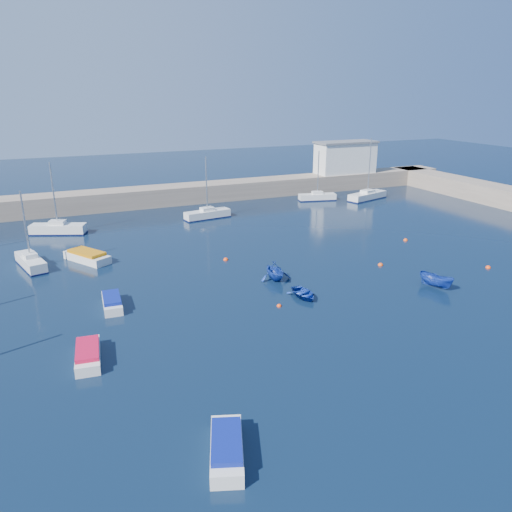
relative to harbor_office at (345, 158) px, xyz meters
name	(u,v)px	position (x,y,z in m)	size (l,w,h in m)	color
ground	(343,337)	(-30.00, -46.00, -5.10)	(220.00, 220.00, 0.00)	black
back_wall	(172,195)	(-30.00, 0.00, -3.80)	(96.00, 4.50, 2.60)	gray
right_arm	(469,189)	(14.00, -14.00, -3.80)	(4.50, 32.00, 2.60)	gray
harbor_office	(345,158)	(0.00, 0.00, 0.00)	(10.00, 4.00, 5.00)	silver
sailboat_3	(31,262)	(-49.47, -22.12, -4.52)	(2.87, 5.73, 7.38)	silver
sailboat_5	(58,229)	(-46.43, -10.75, -4.46)	(6.47, 4.00, 8.36)	silver
sailboat_6	(207,214)	(-28.07, -10.77, -4.51)	(6.25, 2.54, 8.03)	silver
sailboat_7	(317,197)	(-9.14, -6.72, -4.55)	(5.82, 2.79, 7.44)	silver
sailboat_8	(367,196)	(-1.74, -9.25, -4.51)	(7.39, 4.03, 9.25)	silver
motorboat_0	(88,354)	(-46.33, -42.25, -4.66)	(1.90, 4.28, 0.93)	silver
motorboat_1	(112,302)	(-43.76, -34.62, -4.66)	(1.60, 3.90, 0.94)	silver
motorboat_2	(87,256)	(-44.37, -22.37, -4.60)	(4.24, 5.36, 1.07)	silver
motorboat_3	(227,448)	(-41.39, -53.80, -4.64)	(2.80, 4.45, 0.98)	silver
dinghy_center	(304,294)	(-29.13, -38.84, -4.79)	(2.16, 3.02, 0.63)	#163498
dinghy_left	(275,271)	(-29.56, -34.28, -4.27)	(2.73, 3.16, 1.67)	#163498
dinghy_right	(436,281)	(-17.75, -41.52, -4.49)	(1.18, 3.14, 1.21)	#163498
buoy_0	(279,306)	(-31.76, -39.66, -5.10)	(0.40, 0.40, 0.40)	#F93F0D
buoy_1	(380,265)	(-18.57, -34.99, -5.10)	(0.51, 0.51, 0.51)	#E04510
buoy_2	(488,268)	(-9.64, -39.70, -5.10)	(0.49, 0.49, 0.49)	#F93F0D
buoy_3	(226,260)	(-31.72, -27.53, -5.10)	(0.50, 0.50, 0.50)	#F93F0D
buoy_4	(406,241)	(-10.86, -29.29, -5.10)	(0.49, 0.49, 0.49)	#E04510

